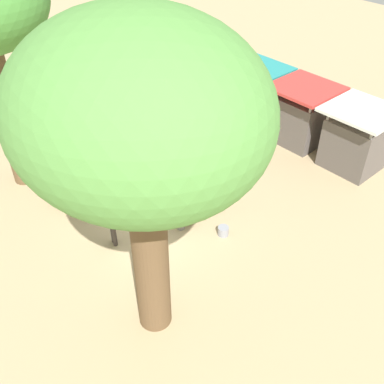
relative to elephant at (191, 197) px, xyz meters
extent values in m
plane|color=tan|center=(-0.54, -1.21, -0.89)|extent=(60.00, 60.00, 0.00)
cylinder|color=gray|center=(-0.20, 0.20, -0.59)|extent=(0.26, 0.26, 0.59)
cylinder|color=gray|center=(0.21, 0.19, -0.59)|extent=(0.26, 0.26, 0.59)
cylinder|color=gray|center=(-0.22, -0.61, -0.59)|extent=(0.26, 0.26, 0.59)
cylinder|color=gray|center=(0.19, -0.62, -0.59)|extent=(0.26, 0.26, 0.59)
ellipsoid|color=gray|center=(0.00, -0.21, 0.06)|extent=(0.78, 1.49, 0.89)
sphere|color=gray|center=(0.01, 0.71, 0.17)|extent=(0.63, 0.63, 0.63)
cone|color=gray|center=(0.02, 0.94, -0.39)|extent=(0.20, 0.20, 1.00)
cube|color=gray|center=(-0.41, 0.62, 0.17)|extent=(0.51, 0.09, 0.47)
cube|color=gray|center=(0.43, 0.60, 0.17)|extent=(0.51, 0.09, 0.47)
cylinder|color=#3F3833|center=(-0.77, -2.64, -0.48)|extent=(0.14, 0.14, 0.82)
cylinder|color=#3F3833|center=(-0.60, -2.69, -0.48)|extent=(0.14, 0.14, 0.82)
cylinder|color=#33598C|center=(-0.69, -2.67, 0.22)|extent=(0.32, 0.32, 0.58)
sphere|color=tan|center=(-0.69, -2.67, 0.62)|extent=(0.22, 0.22, 0.22)
cylinder|color=#33598C|center=(-0.89, -2.61, 0.24)|extent=(0.09, 0.09, 0.55)
cylinder|color=#33598C|center=(-0.48, -2.72, 0.24)|extent=(0.09, 0.09, 0.55)
cylinder|color=brown|center=(-5.89, -3.27, 1.80)|extent=(0.80, 0.80, 5.37)
cylinder|color=brown|center=(2.48, -3.46, 1.52)|extent=(0.87, 0.87, 4.81)
ellipsoid|color=#569342|center=(2.48, -3.46, 5.37)|extent=(5.35, 4.90, 3.79)
cube|color=olive|center=(-2.97, 1.31, -0.44)|extent=(1.46, 0.81, 0.06)
cube|color=olive|center=(-2.91, 1.15, -0.21)|extent=(1.35, 0.49, 0.40)
cube|color=olive|center=(-3.47, 1.15, -0.68)|extent=(0.19, 0.37, 0.42)
cube|color=olive|center=(-2.47, 1.48, -0.68)|extent=(0.19, 0.37, 0.42)
cube|color=olive|center=(-3.69, -2.31, -0.14)|extent=(1.53, 0.86, 0.06)
cylinder|color=olive|center=(-4.28, -2.66, -0.53)|extent=(0.10, 0.10, 0.72)
cylinder|color=olive|center=(-4.30, -2.02, -0.53)|extent=(0.10, 0.10, 0.72)
cylinder|color=olive|center=(-3.08, -2.60, -0.53)|extent=(0.10, 0.10, 0.72)
cylinder|color=olive|center=(-3.10, -1.96, -0.53)|extent=(0.10, 0.10, 0.72)
cube|color=olive|center=(-3.66, -2.93, -0.45)|extent=(1.51, 0.30, 0.05)
cube|color=olive|center=(-3.72, -1.69, -0.45)|extent=(1.51, 0.30, 0.05)
cube|color=#59514C|center=(-3.34, 6.80, 0.11)|extent=(2.00, 1.80, 2.00)
cube|color=teal|center=(-3.34, 6.80, 1.57)|extent=(2.50, 2.50, 0.12)
cylinder|color=gray|center=(-2.44, 7.61, 0.31)|extent=(0.10, 0.10, 2.40)
cylinder|color=gray|center=(-2.44, 5.99, 0.31)|extent=(0.10, 0.10, 2.40)
cylinder|color=gray|center=(-4.24, 7.61, 0.31)|extent=(0.10, 0.10, 2.40)
cylinder|color=gray|center=(-4.24, 5.99, 0.31)|extent=(0.10, 0.10, 2.40)
cube|color=#59514C|center=(-0.74, 6.80, 0.11)|extent=(2.00, 1.80, 2.00)
cube|color=#C63833|center=(-0.74, 6.80, 1.57)|extent=(2.50, 2.50, 0.12)
cylinder|color=gray|center=(0.16, 7.61, 0.31)|extent=(0.10, 0.10, 2.40)
cylinder|color=gray|center=(0.16, 5.99, 0.31)|extent=(0.10, 0.10, 2.40)
cylinder|color=gray|center=(-1.64, 7.61, 0.31)|extent=(0.10, 0.10, 2.40)
cylinder|color=gray|center=(-1.64, 5.99, 0.31)|extent=(0.10, 0.10, 2.40)
cube|color=#59514C|center=(1.86, 6.80, 0.11)|extent=(2.00, 1.80, 2.00)
cube|color=silver|center=(1.86, 6.80, 1.57)|extent=(2.50, 2.50, 0.12)
cylinder|color=gray|center=(2.76, 5.99, 0.31)|extent=(0.10, 0.10, 2.40)
cylinder|color=gray|center=(0.96, 7.61, 0.31)|extent=(0.10, 0.10, 2.40)
cylinder|color=gray|center=(0.96, 5.99, 0.31)|extent=(0.10, 0.10, 2.40)
cylinder|color=gray|center=(1.35, 0.22, -0.73)|extent=(0.36, 0.36, 0.32)
camera|label=1|loc=(8.67, -7.63, 9.23)|focal=41.61mm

